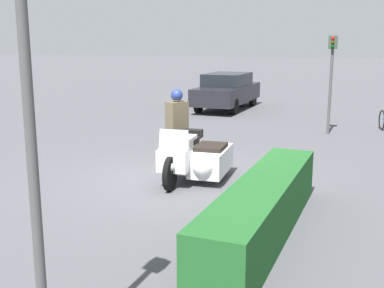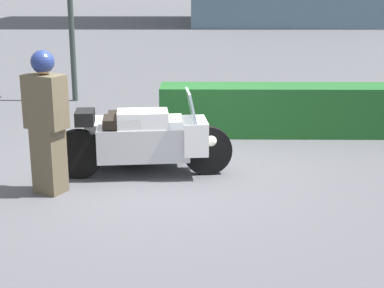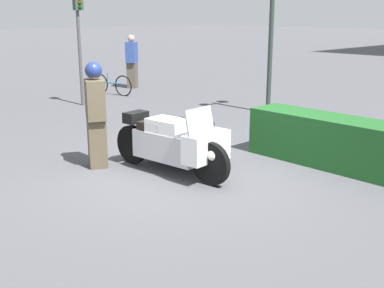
% 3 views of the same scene
% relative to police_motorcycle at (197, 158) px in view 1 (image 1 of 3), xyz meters
% --- Properties ---
extents(ground_plane, '(160.00, 160.00, 0.00)m').
position_rel_police_motorcycle_xyz_m(ground_plane, '(0.11, -0.30, -0.47)').
color(ground_plane, '#4C4C51').
extents(police_motorcycle, '(2.40, 1.26, 1.16)m').
position_rel_police_motorcycle_xyz_m(police_motorcycle, '(0.00, 0.00, 0.00)').
color(police_motorcycle, black).
rests_on(police_motorcycle, ground).
extents(officer_rider, '(0.56, 0.48, 1.77)m').
position_rel_police_motorcycle_xyz_m(officer_rider, '(-1.11, -0.94, 0.47)').
color(officer_rider, brown).
rests_on(officer_rider, ground).
extents(hedge_bush_curbside, '(4.58, 0.76, 0.84)m').
position_rel_police_motorcycle_xyz_m(hedge_bush_curbside, '(2.37, 1.99, -0.05)').
color(hedge_bush_curbside, '#1E5623').
rests_on(hedge_bush_curbside, ground).
extents(traffic_light_near, '(0.22, 0.29, 3.75)m').
position_rel_police_motorcycle_xyz_m(traffic_light_near, '(6.02, 0.98, 1.97)').
color(traffic_light_near, '#4C4C4C').
rests_on(traffic_light_near, ground).
extents(traffic_light_far, '(0.23, 0.26, 3.02)m').
position_rel_police_motorcycle_xyz_m(traffic_light_far, '(-6.30, 1.92, 1.54)').
color(traffic_light_far, '#4C4C4C').
rests_on(traffic_light_far, ground).
extents(parked_car_background, '(4.58, 1.74, 1.54)m').
position_rel_police_motorcycle_xyz_m(parked_car_background, '(-10.54, -2.79, 0.34)').
color(parked_car_background, black).
rests_on(parked_car_background, ground).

